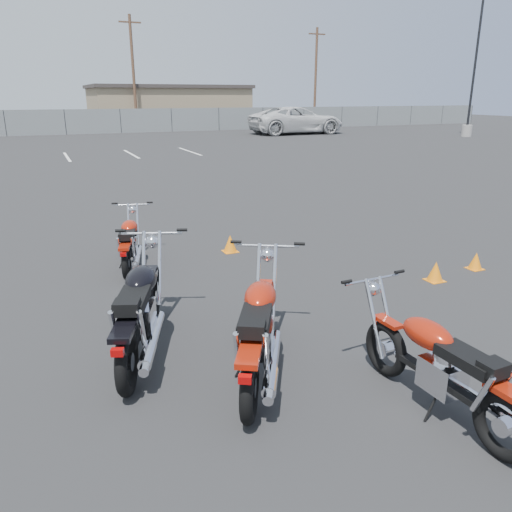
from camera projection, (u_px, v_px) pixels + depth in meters
name	position (u px, v px, depth m)	size (l,w,h in m)	color
ground	(261.00, 318.00, 6.48)	(120.00, 120.00, 0.00)	black
motorcycle_front_red	(130.00, 242.00, 8.33)	(0.90, 1.87, 0.92)	black
motorcycle_second_black	(141.00, 310.00, 5.46)	(1.30, 2.31, 1.15)	black
motorcycle_third_red	(259.00, 329.00, 5.04)	(1.53, 2.17, 1.12)	black
motorcycle_rear_red	(440.00, 366.00, 4.45)	(0.79, 2.05, 1.00)	black
training_cone_near	(435.00, 271.00, 7.75)	(0.26, 0.26, 0.31)	orange
training_cone_far	(476.00, 261.00, 8.28)	(0.24, 0.24, 0.28)	orange
training_cone_extra	(230.00, 243.00, 9.20)	(0.27, 0.27, 0.32)	orange
light_pole_east	(471.00, 94.00, 34.29)	(0.80, 0.70, 10.89)	gray
chainlink_fence	(65.00, 122.00, 36.68)	(80.06, 0.06, 1.80)	slate
tan_building_east	(168.00, 105.00, 48.06)	(14.40, 9.40, 3.70)	#8D795B
utility_pole_c	(133.00, 71.00, 41.31)	(1.80, 0.24, 9.00)	#4C3223
utility_pole_d	(316.00, 75.00, 49.09)	(1.80, 0.24, 9.00)	#4C3223
parking_line_stripes	(33.00, 158.00, 22.93)	(15.12, 4.00, 0.01)	silver
white_van	(297.00, 112.00, 37.23)	(8.23, 3.29, 3.13)	silver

